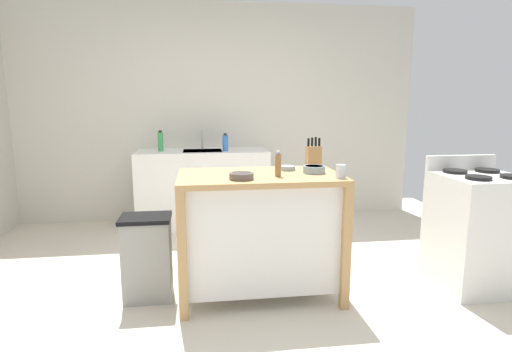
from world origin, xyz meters
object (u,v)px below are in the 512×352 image
at_px(bowl_ceramic_wide, 241,176).
at_px(bottle_hand_soap, 225,143).
at_px(bowl_stoneware_deep, 314,169).
at_px(sink_faucet, 202,140).
at_px(knife_block, 314,156).
at_px(stove, 477,230).
at_px(drinking_cup, 341,171).
at_px(pepper_grinder, 278,164).
at_px(trash_bin, 147,257).
at_px(kitchen_island, 260,228).
at_px(bottle_spray_cleaner, 161,141).
at_px(bowl_ceramic_small, 288,168).

bearing_deg(bowl_ceramic_wide, bottle_hand_soap, 89.68).
height_order(bowl_stoneware_deep, sink_faucet, sink_faucet).
distance_m(knife_block, sink_faucet, 1.95).
height_order(knife_block, stove, knife_block).
bearing_deg(drinking_cup, pepper_grinder, 163.14).
bearing_deg(trash_bin, kitchen_island, -2.22).
xyz_separation_m(kitchen_island, drinking_cup, (0.53, -0.23, 0.46)).
distance_m(pepper_grinder, bottle_spray_cleaner, 2.18).
xyz_separation_m(drinking_cup, pepper_grinder, (-0.41, 0.13, 0.04)).
xyz_separation_m(knife_block, bottle_spray_cleaner, (-1.34, 1.60, -0.02)).
height_order(trash_bin, bottle_spray_cleaner, bottle_spray_cleaner).
bearing_deg(bottle_hand_soap, stove, -44.91).
relative_size(drinking_cup, stove, 0.09).
bearing_deg(bottle_spray_cleaner, trash_bin, -88.68).
bearing_deg(sink_faucet, drinking_cup, -67.35).
bearing_deg(bowl_ceramic_small, bottle_spray_cleaner, 123.05).
bearing_deg(sink_faucet, stove, -44.62).
distance_m(kitchen_island, knife_block, 0.73).
xyz_separation_m(bowl_stoneware_deep, drinking_cup, (0.12, -0.22, 0.02)).
relative_size(bowl_ceramic_small, drinking_cup, 1.24).
height_order(knife_block, bowl_ceramic_wide, knife_block).
xyz_separation_m(bowl_ceramic_wide, bottle_spray_cleaner, (-0.72, 2.03, 0.05)).
relative_size(kitchen_island, stove, 1.17).
bearing_deg(bottle_hand_soap, pepper_grinder, -82.19).
height_order(bowl_ceramic_small, drinking_cup, drinking_cup).
xyz_separation_m(bowl_ceramic_small, stove, (1.47, -0.23, -0.49)).
xyz_separation_m(knife_block, bowl_stoneware_deep, (-0.07, -0.25, -0.06)).
distance_m(bowl_stoneware_deep, sink_faucet, 2.16).
height_order(drinking_cup, bottle_spray_cleaner, bottle_spray_cleaner).
bearing_deg(bottle_spray_cleaner, bowl_stoneware_deep, -55.49).
xyz_separation_m(bowl_ceramic_wide, stove, (1.86, 0.10, -0.50)).
relative_size(kitchen_island, knife_block, 4.83).
relative_size(trash_bin, stove, 0.63).
relative_size(bowl_ceramic_small, trash_bin, 0.19).
xyz_separation_m(drinking_cup, bottle_spray_cleaner, (-1.40, 2.07, 0.03)).
bearing_deg(trash_bin, bottle_spray_cleaner, 91.32).
height_order(drinking_cup, sink_faucet, sink_faucet).
height_order(bowl_ceramic_wide, trash_bin, bowl_ceramic_wide).
distance_m(bowl_ceramic_wide, trash_bin, 0.95).
xyz_separation_m(sink_faucet, stove, (2.11, -2.08, -0.55)).
bearing_deg(trash_bin, bowl_ceramic_wide, -18.07).
distance_m(bowl_ceramic_small, drinking_cup, 0.47).
bearing_deg(pepper_grinder, bowl_stoneware_deep, 18.73).
bearing_deg(trash_bin, knife_block, 9.23).
height_order(kitchen_island, bottle_spray_cleaner, bottle_spray_cleaner).
bearing_deg(sink_faucet, kitchen_island, -78.63).
bearing_deg(trash_bin, drinking_cup, -11.09).
height_order(kitchen_island, sink_faucet, sink_faucet).
bearing_deg(sink_faucet, bowl_stoneware_deep, -68.13).
relative_size(bowl_ceramic_small, pepper_grinder, 0.64).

